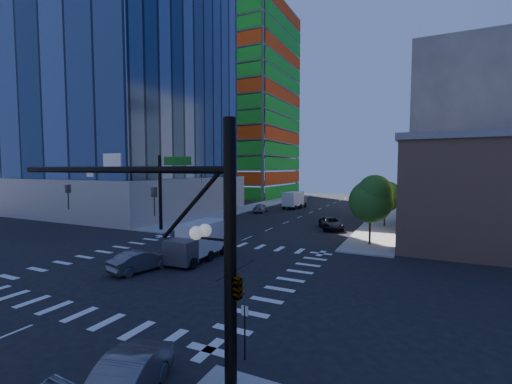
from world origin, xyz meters
The scene contains 20 objects.
ground centered at (0.00, 0.00, 0.00)m, with size 160.00×160.00×0.00m, color black.
road_markings centered at (0.00, 0.00, 0.01)m, with size 20.00×20.00×0.01m, color silver.
sidewalk_ne centered at (12.50, 40.00, 0.07)m, with size 5.00×60.00×0.15m, color gray.
sidewalk_nw centered at (-12.50, 40.00, 0.07)m, with size 5.00×60.00×0.15m, color gray.
office_tower centered at (-30.00, 25.00, 35.13)m, with size 30.00×30.00×71.00m.
construction_building centered at (-27.41, 61.93, 24.61)m, with size 25.16×34.50×70.60m.
commercial_building centered at (25.00, 22.00, 5.31)m, with size 20.50×22.50×10.60m.
bg_building_ne centered at (27.00, 55.00, 14.00)m, with size 24.00×30.00×28.00m, color #5B5652.
signal_mast_se centered at (10.60, -11.50, 5.01)m, with size 10.51×2.48×9.00m.
signal_mast_nw centered at (-10.00, 11.50, 5.49)m, with size 10.20×0.40×9.00m.
tree_south centered at (12.63, 13.90, 4.69)m, with size 4.16×4.16×6.82m.
tree_north centered at (12.93, 25.90, 3.99)m, with size 3.54×3.52×5.78m.
no_parking_sign centered at (10.70, -9.00, 1.38)m, with size 0.30×0.06×2.20m.
car_nb_right centered at (8.43, -13.06, 0.75)m, with size 1.59×4.56×1.50m, color #535459.
car_nb_far centered at (6.94, 21.46, 0.74)m, with size 2.46×5.34×1.48m, color black.
car_sb_near centered at (-7.02, 15.16, 0.68)m, with size 1.90×4.67×1.35m, color silver.
car_sb_mid centered at (-7.83, 32.55, 0.77)m, with size 1.81×4.49×1.53m, color #919398.
car_sb_cross centered at (-1.68, -1.90, 0.77)m, with size 1.62×4.66×1.54m, color #4E4D52.
box_truck_near centered at (0.34, 2.35, 1.36)m, with size 2.72×5.95×3.07m.
box_truck_far centered at (-4.52, 40.91, 1.40)m, with size 2.97×6.18×3.16m.
Camera 1 is at (16.77, -20.61, 7.61)m, focal length 24.00 mm.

